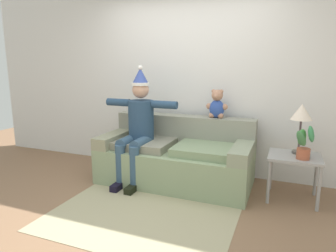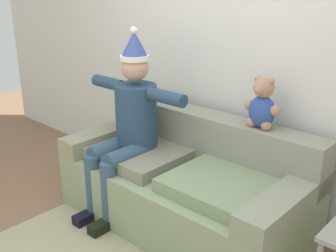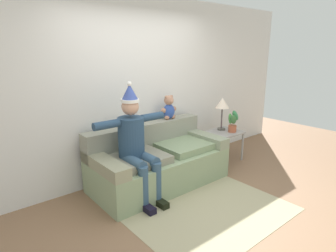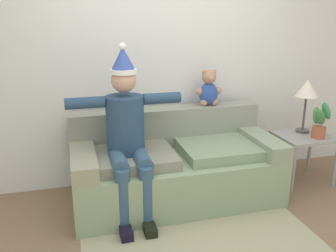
% 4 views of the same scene
% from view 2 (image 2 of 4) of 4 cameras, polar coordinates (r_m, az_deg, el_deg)
% --- Properties ---
extents(back_wall, '(7.00, 0.10, 2.70)m').
position_cam_2_polar(back_wall, '(3.37, 8.91, 10.77)').
color(back_wall, silver).
rests_on(back_wall, ground_plane).
extents(couch, '(1.97, 0.94, 0.85)m').
position_cam_2_polar(couch, '(3.27, 2.49, -8.14)').
color(couch, gray).
rests_on(couch, ground_plane).
extents(person_seated, '(1.02, 0.77, 1.53)m').
position_cam_2_polar(person_seated, '(3.29, -5.68, 0.47)').
color(person_seated, navy).
rests_on(person_seated, ground_plane).
extents(teddy_bear, '(0.29, 0.17, 0.38)m').
position_cam_2_polar(teddy_bear, '(3.00, 13.08, 2.88)').
color(teddy_bear, '#2D499B').
rests_on(teddy_bear, couch).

